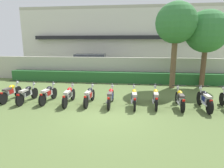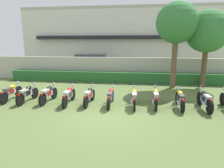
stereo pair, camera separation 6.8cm
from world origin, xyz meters
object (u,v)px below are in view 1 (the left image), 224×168
(tree_far_side, at_px, (207,32))
(motorcycle_in_row_1, at_px, (27,94))
(motorcycle_in_row_8, at_px, (180,98))
(motorcycle_in_row_7, at_px, (156,97))
(motorcycle_in_row_2, at_px, (48,94))
(motorcycle_in_row_5, at_px, (111,96))
(motorcycle_in_row_9, at_px, (205,99))
(motorcycle_in_row_6, at_px, (134,97))
(tree_near_inspector, at_px, (176,24))
(parked_car, at_px, (92,64))
(motorcycle_in_row_3, at_px, (69,95))
(motorcycle_in_row_4, at_px, (89,95))
(motorcycle_in_row_0, at_px, (11,92))

(tree_far_side, height_order, motorcycle_in_row_1, tree_far_side)
(motorcycle_in_row_8, bearing_deg, motorcycle_in_row_7, 88.71)
(motorcycle_in_row_2, height_order, motorcycle_in_row_5, motorcycle_in_row_2)
(motorcycle_in_row_9, bearing_deg, motorcycle_in_row_6, 87.86)
(tree_near_inspector, xyz_separation_m, motorcycle_in_row_2, (-6.66, -4.07, -3.61))
(parked_car, relative_size, motorcycle_in_row_3, 2.43)
(motorcycle_in_row_3, xyz_separation_m, motorcycle_in_row_4, (0.99, 0.09, -0.00))
(motorcycle_in_row_7, bearing_deg, motorcycle_in_row_0, 92.14)
(tree_far_side, distance_m, motorcycle_in_row_5, 7.85)
(motorcycle_in_row_8, bearing_deg, motorcycle_in_row_9, -93.83)
(motorcycle_in_row_7, distance_m, motorcycle_in_row_9, 2.13)
(tree_far_side, bearing_deg, motorcycle_in_row_8, -117.38)
(motorcycle_in_row_4, height_order, motorcycle_in_row_6, motorcycle_in_row_4)
(motorcycle_in_row_0, bearing_deg, motorcycle_in_row_2, -93.63)
(tree_near_inspector, distance_m, motorcycle_in_row_5, 6.53)
(motorcycle_in_row_9, bearing_deg, motorcycle_in_row_7, 85.02)
(parked_car, bearing_deg, motorcycle_in_row_8, -59.69)
(motorcycle_in_row_1, height_order, motorcycle_in_row_7, motorcycle_in_row_7)
(tree_far_side, xyz_separation_m, motorcycle_in_row_6, (-4.42, -4.58, -3.13))
(parked_car, height_order, tree_near_inspector, tree_near_inspector)
(motorcycle_in_row_4, xyz_separation_m, motorcycle_in_row_8, (4.21, 0.04, -0.00))
(tree_far_side, height_order, motorcycle_in_row_3, tree_far_side)
(motorcycle_in_row_1, bearing_deg, motorcycle_in_row_2, -82.54)
(motorcycle_in_row_1, bearing_deg, parked_car, -7.15)
(parked_car, xyz_separation_m, tree_far_side, (8.41, -3.98, 2.63))
(tree_near_inspector, distance_m, motorcycle_in_row_7, 5.59)
(tree_far_side, height_order, motorcycle_in_row_4, tree_far_side)
(motorcycle_in_row_3, relative_size, motorcycle_in_row_4, 1.05)
(tree_near_inspector, height_order, motorcycle_in_row_3, tree_near_inspector)
(parked_car, height_order, tree_far_side, tree_far_side)
(tree_far_side, height_order, motorcycle_in_row_8, tree_far_side)
(motorcycle_in_row_7, bearing_deg, parked_car, 32.38)
(motorcycle_in_row_3, bearing_deg, motorcycle_in_row_9, -92.50)
(motorcycle_in_row_1, bearing_deg, motorcycle_in_row_5, -88.06)
(parked_car, distance_m, motorcycle_in_row_9, 11.16)
(motorcycle_in_row_4, xyz_separation_m, motorcycle_in_row_7, (3.13, 0.09, 0.01))
(motorcycle_in_row_6, xyz_separation_m, motorcycle_in_row_8, (2.07, 0.05, -0.00))
(motorcycle_in_row_7, bearing_deg, tree_far_side, -35.47)
(motorcycle_in_row_0, height_order, motorcycle_in_row_2, motorcycle_in_row_0)
(parked_car, relative_size, motorcycle_in_row_5, 2.45)
(motorcycle_in_row_3, distance_m, motorcycle_in_row_6, 3.13)
(motorcycle_in_row_4, bearing_deg, motorcycle_in_row_9, -89.52)
(parked_car, xyz_separation_m, motorcycle_in_row_6, (3.99, -8.56, -0.50))
(motorcycle_in_row_4, bearing_deg, motorcycle_in_row_6, -89.14)
(motorcycle_in_row_2, height_order, motorcycle_in_row_7, same)
(motorcycle_in_row_5, relative_size, motorcycle_in_row_6, 0.99)
(motorcycle_in_row_2, height_order, motorcycle_in_row_8, motorcycle_in_row_2)
(parked_car, height_order, motorcycle_in_row_4, parked_car)
(tree_near_inspector, bearing_deg, motorcycle_in_row_2, -148.57)
(motorcycle_in_row_1, height_order, motorcycle_in_row_4, motorcycle_in_row_1)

